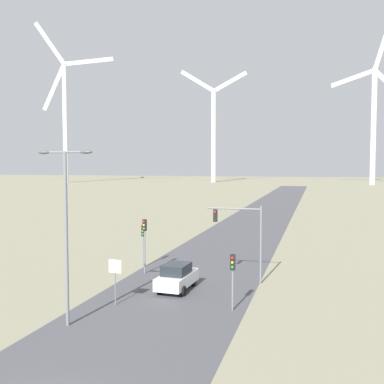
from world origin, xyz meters
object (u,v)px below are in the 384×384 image
object	(u,v)px
traffic_light_post_near_right	(233,270)
stop_sign_near	(115,273)
traffic_light_mast_overhead	(242,228)
traffic_light_post_near_left	(145,234)
wind_turbine_center	(374,115)
wind_turbine_left	(214,126)
streetlamp	(66,215)
car_approaching	(177,277)
traffic_light_post_mid_left	(143,236)
wind_turbine_far_left	(65,110)

from	to	relation	value
traffic_light_post_near_right	stop_sign_near	bearing A→B (deg)	-172.88
traffic_light_mast_overhead	traffic_light_post_near_left	bearing A→B (deg)	175.94
traffic_light_post_near_left	wind_turbine_center	xyz separation A→B (m)	(35.01, 168.94, 25.94)
stop_sign_near	wind_turbine_left	size ratio (longest dim) A/B	0.05
wind_turbine_left	wind_turbine_center	distance (m)	71.12
streetlamp	car_approaching	xyz separation A→B (m)	(3.57, 8.00, -4.98)
traffic_light_post_near_right	wind_turbine_center	distance (m)	179.94
car_approaching	streetlamp	bearing A→B (deg)	-114.04
wind_turbine_left	streetlamp	bearing A→B (deg)	-79.36
traffic_light_post_mid_left	wind_turbine_left	size ratio (longest dim) A/B	0.07
car_approaching	wind_turbine_far_left	distance (m)	192.54
streetlamp	traffic_light_mast_overhead	size ratio (longest dim) A/B	1.66
car_approaching	wind_turbine_far_left	world-z (taller)	wind_turbine_far_left
wind_turbine_left	traffic_light_mast_overhead	bearing A→B (deg)	-76.44
streetlamp	wind_turbine_left	xyz separation A→B (m)	(-35.71, 190.14, 20.87)
traffic_light_post_near_right	wind_turbine_center	bearing A→B (deg)	81.36
traffic_light_post_near_right	wind_turbine_center	size ratio (longest dim) A/B	0.05
streetlamp	stop_sign_near	world-z (taller)	streetlamp
traffic_light_mast_overhead	car_approaching	world-z (taller)	traffic_light_mast_overhead
traffic_light_post_near_left	traffic_light_mast_overhead	size ratio (longest dim) A/B	0.76
streetlamp	traffic_light_post_near_left	size ratio (longest dim) A/B	2.17
stop_sign_near	traffic_light_post_near_right	bearing A→B (deg)	7.12
traffic_light_post_near_left	wind_turbine_left	xyz separation A→B (m)	(-35.44, 178.39, 23.64)
traffic_light_post_mid_left	traffic_light_mast_overhead	xyz separation A→B (m)	(8.70, -2.69, 1.42)
streetlamp	wind_turbine_left	bearing A→B (deg)	100.64
traffic_light_post_mid_left	wind_turbine_far_left	distance (m)	184.80
stop_sign_near	traffic_light_mast_overhead	xyz separation A→B (m)	(6.52, 7.33, 2.03)
stop_sign_near	car_approaching	distance (m)	5.01
wind_turbine_left	wind_turbine_far_left	bearing A→B (deg)	-159.90
wind_turbine_left	traffic_light_post_mid_left	bearing A→B (deg)	-78.94
traffic_light_post_near_right	car_approaching	world-z (taller)	traffic_light_post_near_right
streetlamp	wind_turbine_center	size ratio (longest dim) A/B	0.14
traffic_light_post_near_right	traffic_light_mast_overhead	distance (m)	6.65
traffic_light_post_mid_left	wind_turbine_left	world-z (taller)	wind_turbine_left
car_approaching	traffic_light_mast_overhead	bearing A→B (deg)	39.44
car_approaching	wind_turbine_far_left	bearing A→B (deg)	123.53
traffic_light_post_near_left	traffic_light_post_mid_left	distance (m)	2.42
traffic_light_post_near_left	traffic_light_post_near_right	size ratio (longest dim) A/B	1.29
traffic_light_mast_overhead	car_approaching	bearing A→B (deg)	-140.56
traffic_light_mast_overhead	wind_turbine_far_left	size ratio (longest dim) A/B	0.08
car_approaching	traffic_light_post_near_left	bearing A→B (deg)	135.68
stop_sign_near	wind_turbine_left	world-z (taller)	wind_turbine_left
wind_turbine_far_left	wind_turbine_center	world-z (taller)	wind_turbine_far_left
streetlamp	traffic_light_post_mid_left	xyz separation A→B (m)	(-1.24, 13.89, -3.33)
traffic_light_post_mid_left	wind_turbine_far_left	world-z (taller)	wind_turbine_far_left
streetlamp	wind_turbine_far_left	distance (m)	196.54
traffic_light_post_mid_left	car_approaching	size ratio (longest dim) A/B	0.83
streetlamp	traffic_light_post_near_left	bearing A→B (deg)	91.33
traffic_light_post_near_left	car_approaching	distance (m)	5.81
traffic_light_post_near_right	traffic_light_post_mid_left	size ratio (longest dim) A/B	0.95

